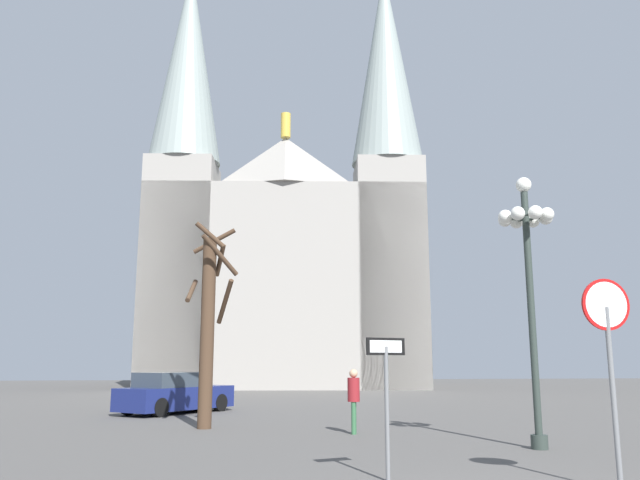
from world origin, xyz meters
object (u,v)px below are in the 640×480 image
(one_way_arrow_sign, at_px, (386,385))
(bare_tree, at_px, (208,321))
(pedestrian_walking, at_px, (354,395))
(parked_car_near_navy, at_px, (175,394))
(stop_sign, at_px, (609,340))
(cathedral, at_px, (287,250))
(street_lamp, at_px, (528,260))

(one_way_arrow_sign, relative_size, bare_tree, 0.38)
(one_way_arrow_sign, bearing_deg, bare_tree, 110.88)
(one_way_arrow_sign, xyz_separation_m, pedestrian_walking, (0.67, 6.61, -0.48))
(parked_car_near_navy, distance_m, pedestrian_walking, 9.17)
(stop_sign, bearing_deg, bare_tree, 123.26)
(cathedral, xyz_separation_m, bare_tree, (-4.45, -28.67, -7.12))
(one_way_arrow_sign, height_order, bare_tree, bare_tree)
(cathedral, bearing_deg, street_lamp, -85.16)
(bare_tree, bearing_deg, parked_car_near_navy, 103.41)
(pedestrian_walking, bearing_deg, parked_car_near_navy, 124.95)
(street_lamp, height_order, parked_car_near_navy, street_lamp)
(street_lamp, bearing_deg, parked_car_near_navy, 128.50)
(one_way_arrow_sign, relative_size, street_lamp, 0.37)
(stop_sign, xyz_separation_m, parked_car_near_navy, (-7.72, 15.38, -1.48))
(parked_car_near_navy, bearing_deg, pedestrian_walking, -55.05)
(cathedral, relative_size, street_lamp, 5.42)
(cathedral, distance_m, bare_tree, 29.88)
(stop_sign, relative_size, street_lamp, 0.51)
(one_way_arrow_sign, relative_size, parked_car_near_navy, 0.49)
(street_lamp, bearing_deg, bare_tree, 144.36)
(one_way_arrow_sign, xyz_separation_m, bare_tree, (-3.23, 8.47, 1.52))
(cathedral, height_order, street_lamp, cathedral)
(bare_tree, relative_size, parked_car_near_navy, 1.28)
(stop_sign, xyz_separation_m, pedestrian_walking, (-2.47, 7.86, -1.18))
(one_way_arrow_sign, height_order, street_lamp, street_lamp)
(cathedral, relative_size, parked_car_near_navy, 7.14)
(stop_sign, relative_size, bare_tree, 0.53)
(street_lamp, bearing_deg, pedestrian_walking, 135.25)
(bare_tree, bearing_deg, pedestrian_walking, -25.45)
(cathedral, height_order, one_way_arrow_sign, cathedral)
(one_way_arrow_sign, bearing_deg, pedestrian_walking, 84.20)
(stop_sign, height_order, street_lamp, street_lamp)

